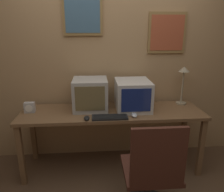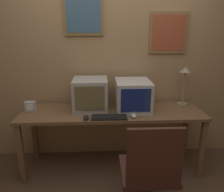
% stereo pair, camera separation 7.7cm
% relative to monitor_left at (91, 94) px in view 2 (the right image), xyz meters
% --- Properties ---
extents(wall_back, '(8.00, 0.08, 2.60)m').
position_rel_monitor_left_xyz_m(wall_back, '(0.25, 0.28, 0.37)').
color(wall_back, tan).
rests_on(wall_back, ground_plane).
extents(desk, '(2.13, 0.61, 0.76)m').
position_rel_monitor_left_xyz_m(desk, '(0.25, -0.09, -0.26)').
color(desk, brown).
rests_on(desk, ground_plane).
extents(monitor_left, '(0.40, 0.40, 0.36)m').
position_rel_monitor_left_xyz_m(monitor_left, '(0.00, 0.00, 0.00)').
color(monitor_left, '#B7B2A8').
rests_on(monitor_left, desk).
extents(monitor_right, '(0.40, 0.46, 0.35)m').
position_rel_monitor_left_xyz_m(monitor_right, '(0.50, -0.04, -0.01)').
color(monitor_right, beige).
rests_on(monitor_right, desk).
extents(keyboard_main, '(0.39, 0.14, 0.03)m').
position_rel_monitor_left_xyz_m(keyboard_main, '(0.21, -0.31, -0.17)').
color(keyboard_main, black).
rests_on(keyboard_main, desk).
extents(mouse_near_keyboard, '(0.06, 0.11, 0.04)m').
position_rel_monitor_left_xyz_m(mouse_near_keyboard, '(0.48, -0.30, -0.16)').
color(mouse_near_keyboard, silver).
rests_on(mouse_near_keyboard, desk).
extents(mouse_far_corner, '(0.06, 0.12, 0.03)m').
position_rel_monitor_left_xyz_m(mouse_far_corner, '(-0.04, -0.33, -0.17)').
color(mouse_far_corner, black).
rests_on(mouse_far_corner, desk).
extents(desk_clock, '(0.12, 0.07, 0.12)m').
position_rel_monitor_left_xyz_m(desk_clock, '(-0.70, -0.07, -0.12)').
color(desk_clock, '#B7B2AD').
rests_on(desk_clock, desk).
extents(desk_lamp, '(0.14, 0.14, 0.48)m').
position_rel_monitor_left_xyz_m(desk_lamp, '(1.16, 0.09, 0.17)').
color(desk_lamp, tan).
rests_on(desk_lamp, desk).
extents(office_chair, '(0.51, 0.51, 0.98)m').
position_rel_monitor_left_xyz_m(office_chair, '(0.54, -0.89, -0.52)').
color(office_chair, black).
rests_on(office_chair, ground_plane).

